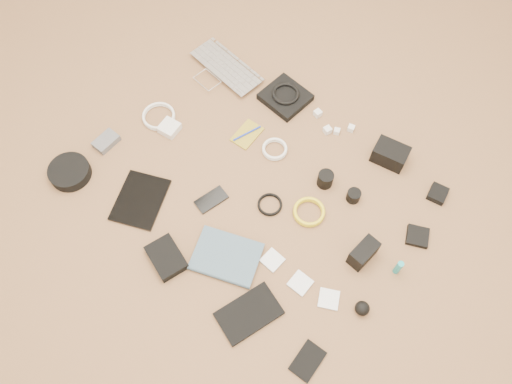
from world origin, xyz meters
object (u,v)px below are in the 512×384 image
Objects in this scene: phone at (211,200)px; tablet at (140,200)px; dslr_camera at (390,154)px; headphone_case at (70,172)px; paperback at (218,279)px; laptop at (218,74)px.

tablet is at bearing -126.32° from phone.
dslr_camera is 1.35m from headphone_case.
paperback is at bearing -29.69° from phone.
dslr_camera is at bearing 26.67° from tablet.
phone is at bearing 25.19° from paperback.
dslr_camera is at bearing 39.45° from headphone_case.
laptop reaches higher than phone.
dslr_camera is (0.88, 0.07, 0.03)m from laptop.
tablet is 1.83× the size of phone.
dslr_camera is 0.89m from paperback.
tablet is at bearing -140.26° from dslr_camera.
tablet is at bearing 62.91° from paperback.
dslr_camera is 1.07m from tablet.
tablet is 1.39× the size of headphone_case.
phone is at bearing 24.74° from headphone_case.
phone is 0.34m from paperback.
phone is (0.24, 0.17, -0.00)m from tablet.
laptop is 2.14× the size of headphone_case.
dslr_camera is 0.82× the size of headphone_case.
headphone_case reaches higher than phone.
laptop is 2.82× the size of phone.
tablet is at bearing 14.48° from headphone_case.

